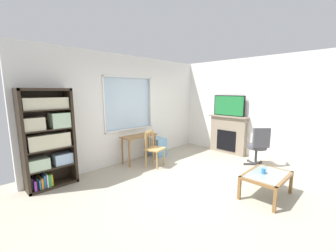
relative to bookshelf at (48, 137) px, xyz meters
The scene contains 12 objects.
ground 3.04m from the bookshelf, 45.02° to the right, with size 6.14×5.54×0.02m, color #B2A893.
wall_back_with_window 2.07m from the bookshelf, ahead, with size 5.14×0.15×2.78m.
wall_right 5.09m from the bookshelf, 23.51° to the right, with size 0.12×4.74×2.78m, color white.
bookshelf is the anchor object (origin of this frame).
desk_under_window 2.16m from the bookshelf, ahead, with size 0.95×0.40×0.73m.
wooden_chair 2.32m from the bookshelf, 15.98° to the right, with size 0.51×0.50×0.90m.
plastic_drawer_unit 2.94m from the bookshelf, ahead, with size 0.35×0.40×0.52m, color #72ADDB.
fireplace 4.73m from the bookshelf, 17.04° to the right, with size 0.26×1.21×1.14m.
tv 4.71m from the bookshelf, 17.11° to the right, with size 0.06×0.96×0.60m.
office_chair 4.72m from the bookshelf, 32.02° to the right, with size 0.63×0.60×1.00m.
coffee_table 4.15m from the bookshelf, 51.50° to the right, with size 0.92×0.63×0.42m.
sippy_cup 4.08m from the bookshelf, 51.18° to the right, with size 0.07×0.07×0.09m, color #337FD6.
Camera 1 is at (-3.21, -2.39, 1.88)m, focal length 22.35 mm.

